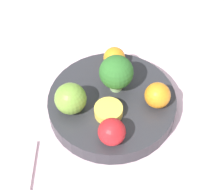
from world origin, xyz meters
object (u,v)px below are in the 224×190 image
Objects in this scene: orange_back at (114,58)px; small_cup at (109,111)px; bowl at (112,104)px; apple_green at (71,99)px; orange_front at (157,95)px; apple_red at (112,132)px; broccoli at (116,73)px.

small_cup is at bearing -14.29° from orange_back.
apple_green is (0.01, -0.07, 0.04)m from bowl.
orange_back is at bearing 165.71° from small_cup.
apple_green is at bearing -94.92° from orange_front.
orange_front is (-0.06, 0.09, -0.00)m from apple_red.
apple_green reaches higher than orange_back.
orange_back is at bearing 169.25° from apple_red.
orange_front is 0.09m from small_cup.
small_cup is (0.11, -0.03, -0.01)m from orange_back.
small_cup is (0.02, 0.06, -0.02)m from apple_green.
bowl is at bearing 98.02° from apple_green.
apple_red is at bearing -13.18° from broccoli.
orange_front is 1.10× the size of orange_back.
apple_green is 0.12m from orange_back.
bowl is at bearing -12.25° from orange_back.
apple_green is 0.15m from orange_front.
broccoli is 0.11m from apple_red.
orange_back is (-0.08, 0.02, 0.04)m from bowl.
apple_red reaches higher than orange_back.
small_cup is at bearing -19.18° from bowl.
apple_green is 1.33× the size of orange_back.
small_cup is (0.03, -0.01, 0.02)m from bowl.
bowl is 5.08× the size of orange_front.
orange_back is (-0.09, 0.09, -0.01)m from apple_green.
orange_back reaches higher than small_cup.
bowl is 0.09m from orange_back.
broccoli is 1.60× the size of apple_red.
broccoli is 0.06m from orange_back.
orange_front is at bearing 124.40° from apple_red.
broccoli is at bearing -125.92° from orange_front.
apple_red is at bearing -55.60° from orange_front.
apple_red is at bearing 38.52° from apple_green.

